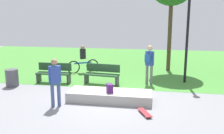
{
  "coord_description": "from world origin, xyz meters",
  "views": [
    {
      "loc": [
        1.78,
        -8.95,
        3.14
      ],
      "look_at": [
        0.15,
        0.25,
        1.18
      ],
      "focal_mm": 40.37,
      "sensor_mm": 36.0,
      "label": 1
    }
  ],
  "objects": [
    {
      "name": "park_bench_far_right",
      "position": [
        -2.88,
        1.86,
        0.48
      ],
      "size": [
        1.61,
        0.5,
        0.91
      ],
      "color": "#1E4223",
      "rests_on": "ground_plane"
    },
    {
      "name": "backpack_on_ledge",
      "position": [
        0.18,
        -0.35,
        0.52
      ],
      "size": [
        0.29,
        0.34,
        0.32
      ],
      "primitive_type": "cube",
      "rotation": [
        0.0,
        0.0,
        5.12
      ],
      "color": "#4C1E66",
      "rests_on": "concrete_ledge"
    },
    {
      "name": "skater_performing_trick",
      "position": [
        -1.58,
        -1.12,
        0.99
      ],
      "size": [
        0.38,
        0.35,
        1.69
      ],
      "color": "#3F5184",
      "rests_on": "ground_plane"
    },
    {
      "name": "grass_lawn",
      "position": [
        0.0,
        7.65,
        0.0
      ],
      "size": [
        26.6,
        12.71,
        0.01
      ],
      "primitive_type": "cube",
      "color": "#478C38",
      "rests_on": "ground_plane"
    },
    {
      "name": "cyclist_on_bicycle",
      "position": [
        -2.15,
        4.14,
        0.63
      ],
      "size": [
        1.52,
        1.1,
        1.52
      ],
      "color": "black",
      "rests_on": "ground_plane"
    },
    {
      "name": "lamp_post",
      "position": [
        3.16,
        2.94,
        2.76
      ],
      "size": [
        0.28,
        0.28,
        4.59
      ],
      "color": "black",
      "rests_on": "ground_plane"
    },
    {
      "name": "skateboard_by_ledge",
      "position": [
        1.49,
        -1.31,
        0.06
      ],
      "size": [
        0.52,
        0.81,
        0.08
      ],
      "color": "#A5262D",
      "rests_on": "ground_plane"
    },
    {
      "name": "trash_bin",
      "position": [
        -4.48,
        0.94,
        0.38
      ],
      "size": [
        0.55,
        0.55,
        0.76
      ],
      "primitive_type": "cylinder",
      "color": "#4C4C51",
      "rests_on": "ground_plane"
    },
    {
      "name": "pedestrian_with_backpack",
      "position": [
        1.5,
        2.29,
        1.08
      ],
      "size": [
        0.42,
        0.43,
        1.79
      ],
      "color": "slate",
      "rests_on": "ground_plane"
    },
    {
      "name": "concrete_ledge",
      "position": [
        0.15,
        -0.2,
        0.18
      ],
      "size": [
        3.08,
        1.07,
        0.36
      ],
      "primitive_type": "cube",
      "color": "#A8A59E",
      "rests_on": "ground_plane"
    },
    {
      "name": "park_bench_by_oak",
      "position": [
        -0.61,
        1.99,
        0.48
      ],
      "size": [
        1.64,
        0.65,
        0.91
      ],
      "color": "#1E4223",
      "rests_on": "ground_plane"
    },
    {
      "name": "ground_plane",
      "position": [
        0.0,
        0.0,
        0.0
      ],
      "size": [
        28.0,
        28.0,
        0.0
      ],
      "primitive_type": "plane",
      "color": "gray"
    }
  ]
}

